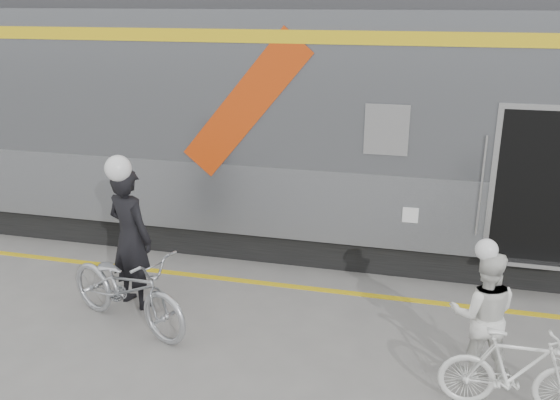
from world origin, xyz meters
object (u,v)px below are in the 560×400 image
(man, at_px, (130,238))
(bicycle_right, at_px, (515,372))
(woman, at_px, (483,315))
(bicycle_left, at_px, (127,288))

(man, relative_size, bicycle_right, 1.30)
(woman, bearing_deg, man, -8.46)
(woman, bearing_deg, bicycle_right, 117.19)
(man, bearing_deg, bicycle_right, -171.37)
(bicycle_right, bearing_deg, bicycle_left, 81.70)
(man, relative_size, bicycle_left, 0.95)
(woman, bearing_deg, bicycle_left, -1.33)
(bicycle_left, height_order, woman, woman)
(bicycle_left, distance_m, woman, 4.20)
(man, relative_size, woman, 1.31)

